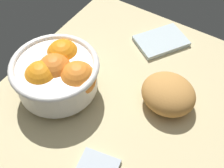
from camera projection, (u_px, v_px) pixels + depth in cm
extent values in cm
cube|color=#C9B887|center=(128.00, 101.00, 77.41)|extent=(66.26, 61.78, 3.00)
cylinder|color=white|center=(59.00, 88.00, 76.94)|extent=(8.47, 8.47, 1.91)
cylinder|color=white|center=(56.00, 76.00, 73.29)|extent=(19.69, 19.69, 7.47)
torus|color=white|center=(54.00, 66.00, 70.38)|extent=(21.29, 21.29, 1.60)
sphere|color=orange|center=(42.00, 78.00, 70.55)|extent=(8.25, 8.25, 8.25)
sphere|color=orange|center=(63.00, 56.00, 74.97)|extent=(8.37, 8.37, 8.37)
sphere|color=orange|center=(78.00, 79.00, 70.27)|extent=(8.57, 8.57, 8.57)
sphere|color=orange|center=(55.00, 71.00, 71.83)|extent=(8.55, 8.55, 8.55)
ellipsoid|color=#C48641|center=(168.00, 94.00, 72.33)|extent=(14.36, 15.34, 7.42)
cube|color=silver|center=(161.00, 41.00, 88.21)|extent=(17.19, 15.86, 1.33)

